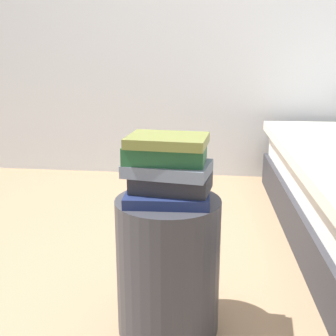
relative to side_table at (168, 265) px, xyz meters
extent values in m
plane|color=#937556|center=(0.00, 0.00, -0.24)|extent=(8.00, 8.00, 0.00)
cylinder|color=#333338|center=(0.00, 0.00, 0.00)|extent=(0.36, 0.36, 0.48)
cube|color=#19234C|center=(0.00, -0.01, 0.26)|extent=(0.28, 0.22, 0.03)
cube|color=#28282D|center=(0.01, 0.00, 0.30)|extent=(0.27, 0.18, 0.06)
cube|color=slate|center=(0.00, -0.01, 0.35)|extent=(0.29, 0.21, 0.04)
cube|color=#1E512D|center=(-0.01, 0.01, 0.40)|extent=(0.26, 0.18, 0.06)
cube|color=olive|center=(0.00, -0.01, 0.44)|extent=(0.26, 0.20, 0.03)
camera|label=1|loc=(0.17, -1.36, 0.73)|focal=46.99mm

